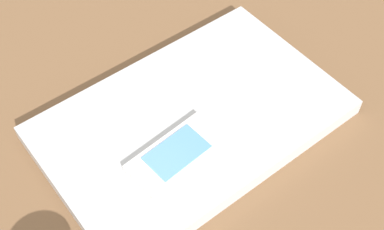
# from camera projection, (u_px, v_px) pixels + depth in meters

# --- Properties ---
(desk_surface) EXTENTS (1.20, 0.80, 0.03)m
(desk_surface) POSITION_uv_depth(u_px,v_px,m) (174.00, 122.00, 0.65)
(desk_surface) COLOR brown
(desk_surface) RESTS_ON ground
(laptop_closed) EXTENTS (0.41, 0.32, 0.02)m
(laptop_closed) POSITION_uv_depth(u_px,v_px,m) (192.00, 120.00, 0.62)
(laptop_closed) COLOR #B7BABC
(laptop_closed) RESTS_ON desk_surface
(cell_phone_on_laptop) EXTENTS (0.12, 0.08, 0.01)m
(cell_phone_on_laptop) POSITION_uv_depth(u_px,v_px,m) (177.00, 154.00, 0.57)
(cell_phone_on_laptop) COLOR silver
(cell_phone_on_laptop) RESTS_ON laptop_closed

